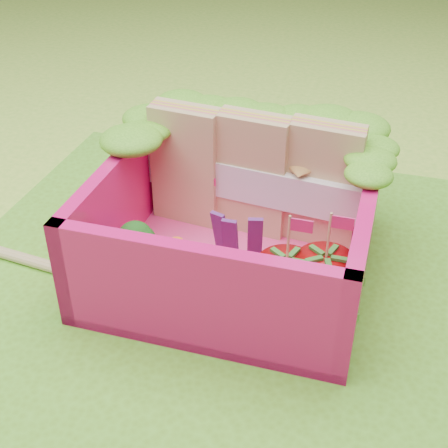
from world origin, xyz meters
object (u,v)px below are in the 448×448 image
at_px(strawberry_right, 324,281).
at_px(chopsticks, 21,258).
at_px(broccoli, 135,248).
at_px(bento_box, 237,222).
at_px(sandwich_stack, 254,175).
at_px(strawberry_left, 285,283).

height_order(strawberry_right, chopsticks, strawberry_right).
relative_size(broccoli, chopsticks, 0.15).
bearing_deg(chopsticks, bento_box, 14.60).
bearing_deg(broccoli, sandwich_stack, 54.10).
bearing_deg(chopsticks, sandwich_stack, 28.62).
distance_m(bento_box, strawberry_right, 0.54).
height_order(broccoli, strawberry_left, strawberry_left).
xyz_separation_m(bento_box, chopsticks, (-1.09, -0.28, -0.25)).
bearing_deg(strawberry_right, broccoli, -176.51).
bearing_deg(sandwich_stack, broccoli, -125.90).
relative_size(bento_box, broccoli, 4.01).
height_order(sandwich_stack, strawberry_left, sandwich_stack).
xyz_separation_m(broccoli, strawberry_right, (0.90, 0.06, -0.04)).
height_order(sandwich_stack, strawberry_right, sandwich_stack).
relative_size(strawberry_left, chopsticks, 0.23).
height_order(bento_box, sandwich_stack, sandwich_stack).
height_order(strawberry_left, chopsticks, strawberry_left).
xyz_separation_m(bento_box, broccoli, (-0.43, -0.29, -0.05)).
height_order(broccoli, chopsticks, broccoli).
distance_m(sandwich_stack, strawberry_left, 0.71).
bearing_deg(strawberry_left, sandwich_stack, 116.81).
distance_m(bento_box, broccoli, 0.52).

